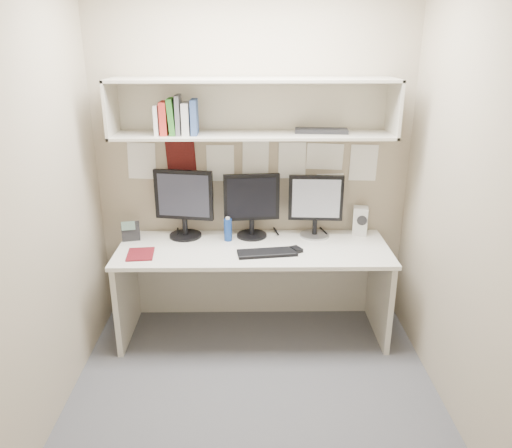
{
  "coord_description": "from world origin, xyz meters",
  "views": [
    {
      "loc": [
        -0.02,
        -2.75,
        2.16
      ],
      "look_at": [
        0.02,
        0.35,
        1.02
      ],
      "focal_mm": 35.0,
      "sensor_mm": 36.0,
      "label": 1
    }
  ],
  "objects_px": {
    "speaker": "(360,221)",
    "maroon_notebook": "(140,254)",
    "monitor_right": "(316,204)",
    "desk_phone": "(131,231)",
    "keyboard": "(267,253)",
    "desk": "(254,290)",
    "monitor_center": "(252,203)",
    "monitor_left": "(184,202)"
  },
  "relations": [
    {
      "from": "maroon_notebook",
      "to": "desk_phone",
      "type": "height_order",
      "value": "desk_phone"
    },
    {
      "from": "monitor_left",
      "to": "keyboard",
      "type": "height_order",
      "value": "monitor_left"
    },
    {
      "from": "desk",
      "to": "monitor_center",
      "type": "relative_size",
      "value": 4.04
    },
    {
      "from": "maroon_notebook",
      "to": "speaker",
      "type": "bearing_deg",
      "value": 7.93
    },
    {
      "from": "speaker",
      "to": "desk_phone",
      "type": "relative_size",
      "value": 1.37
    },
    {
      "from": "maroon_notebook",
      "to": "desk_phone",
      "type": "distance_m",
      "value": 0.34
    },
    {
      "from": "monitor_left",
      "to": "desk_phone",
      "type": "xyz_separation_m",
      "value": [
        -0.41,
        -0.05,
        -0.22
      ]
    },
    {
      "from": "monitor_right",
      "to": "desk_phone",
      "type": "height_order",
      "value": "monitor_right"
    },
    {
      "from": "monitor_right",
      "to": "monitor_left",
      "type": "bearing_deg",
      "value": -176.33
    },
    {
      "from": "monitor_left",
      "to": "maroon_notebook",
      "type": "height_order",
      "value": "monitor_left"
    },
    {
      "from": "monitor_right",
      "to": "keyboard",
      "type": "distance_m",
      "value": 0.58
    },
    {
      "from": "desk",
      "to": "speaker",
      "type": "relative_size",
      "value": 9.02
    },
    {
      "from": "desk",
      "to": "monitor_center",
      "type": "bearing_deg",
      "value": 93.04
    },
    {
      "from": "desk",
      "to": "keyboard",
      "type": "xyz_separation_m",
      "value": [
        0.1,
        -0.14,
        0.37
      ]
    },
    {
      "from": "monitor_left",
      "to": "monitor_center",
      "type": "height_order",
      "value": "monitor_left"
    },
    {
      "from": "monitor_left",
      "to": "monitor_center",
      "type": "xyz_separation_m",
      "value": [
        0.52,
        0.0,
        -0.01
      ]
    },
    {
      "from": "monitor_left",
      "to": "keyboard",
      "type": "bearing_deg",
      "value": -19.92
    },
    {
      "from": "keyboard",
      "to": "speaker",
      "type": "height_order",
      "value": "speaker"
    },
    {
      "from": "keyboard",
      "to": "maroon_notebook",
      "type": "relative_size",
      "value": 1.88
    },
    {
      "from": "monitor_center",
      "to": "monitor_right",
      "type": "distance_m",
      "value": 0.49
    },
    {
      "from": "monitor_left",
      "to": "maroon_notebook",
      "type": "bearing_deg",
      "value": -117.66
    },
    {
      "from": "desk_phone",
      "to": "speaker",
      "type": "bearing_deg",
      "value": -9.56
    },
    {
      "from": "monitor_center",
      "to": "maroon_notebook",
      "type": "height_order",
      "value": "monitor_center"
    },
    {
      "from": "speaker",
      "to": "monitor_left",
      "type": "bearing_deg",
      "value": -166.15
    },
    {
      "from": "monitor_left",
      "to": "speaker",
      "type": "distance_m",
      "value": 1.38
    },
    {
      "from": "desk",
      "to": "maroon_notebook",
      "type": "relative_size",
      "value": 8.93
    },
    {
      "from": "monitor_right",
      "to": "desk_phone",
      "type": "relative_size",
      "value": 2.98
    },
    {
      "from": "keyboard",
      "to": "desk_phone",
      "type": "xyz_separation_m",
      "value": [
        -1.04,
        0.31,
        0.05
      ]
    },
    {
      "from": "speaker",
      "to": "maroon_notebook",
      "type": "xyz_separation_m",
      "value": [
        -1.64,
        -0.39,
        -0.11
      ]
    },
    {
      "from": "desk",
      "to": "keyboard",
      "type": "relative_size",
      "value": 4.76
    },
    {
      "from": "monitor_center",
      "to": "monitor_left",
      "type": "bearing_deg",
      "value": 174.19
    },
    {
      "from": "desk",
      "to": "monitor_center",
      "type": "height_order",
      "value": "monitor_center"
    },
    {
      "from": "monitor_center",
      "to": "maroon_notebook",
      "type": "xyz_separation_m",
      "value": [
        -0.79,
        -0.36,
        -0.26
      ]
    },
    {
      "from": "speaker",
      "to": "desk_phone",
      "type": "height_order",
      "value": "speaker"
    },
    {
      "from": "monitor_center",
      "to": "keyboard",
      "type": "distance_m",
      "value": 0.45
    },
    {
      "from": "speaker",
      "to": "maroon_notebook",
      "type": "height_order",
      "value": "speaker"
    },
    {
      "from": "monitor_center",
      "to": "monitor_right",
      "type": "xyz_separation_m",
      "value": [
        0.49,
        0.0,
        -0.01
      ]
    },
    {
      "from": "keyboard",
      "to": "speaker",
      "type": "xyz_separation_m",
      "value": [
        0.74,
        0.39,
        0.1
      ]
    },
    {
      "from": "keyboard",
      "to": "speaker",
      "type": "relative_size",
      "value": 1.89
    },
    {
      "from": "speaker",
      "to": "monitor_right",
      "type": "bearing_deg",
      "value": -162.49
    },
    {
      "from": "monitor_center",
      "to": "desk_phone",
      "type": "xyz_separation_m",
      "value": [
        -0.93,
        -0.05,
        -0.2
      ]
    },
    {
      "from": "keyboard",
      "to": "monitor_right",
      "type": "bearing_deg",
      "value": 35.34
    }
  ]
}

